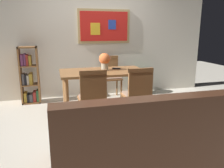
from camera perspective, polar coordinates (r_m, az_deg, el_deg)
ground_plane at (r=3.72m, az=0.99°, el=-9.33°), size 12.00×12.00×0.00m
wall_back_with_painting at (r=5.03m, az=-4.13°, el=11.92°), size 5.20×0.14×2.60m
dining_table at (r=4.04m, az=-2.29°, el=2.07°), size 1.53×0.85×0.74m
dining_chair_near_right at (r=3.46m, az=6.66°, el=-1.79°), size 0.40×0.41×0.91m
dining_chair_far_right at (r=4.86m, az=-0.36°, el=2.77°), size 0.40×0.41×0.91m
dining_chair_near_left at (r=3.28m, az=-5.04°, el=-2.61°), size 0.40×0.41×0.91m
leather_couch at (r=2.49m, az=6.54°, el=-13.65°), size 1.80×0.84×0.84m
bookshelf at (r=4.77m, az=-20.45°, el=1.50°), size 0.36×0.28×1.15m
potted_ivy at (r=5.23m, az=8.49°, el=0.81°), size 0.37×0.37×0.55m
flower_vase at (r=4.04m, az=-1.91°, el=6.15°), size 0.22×0.21×0.31m
tv_remote at (r=4.21m, az=1.12°, el=4.04°), size 0.16×0.10×0.02m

